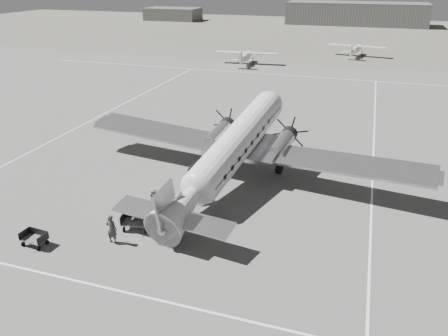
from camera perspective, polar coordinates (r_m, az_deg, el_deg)
ground at (r=34.65m, az=-1.35°, el=-1.57°), size 260.00×260.00×0.00m
taxi_line_near at (r=23.94m, az=-12.91°, el=-15.51°), size 60.00×0.15×0.01m
taxi_line_right at (r=33.08m, az=18.74°, el=-4.28°), size 0.15×80.00×0.01m
taxi_line_left at (r=50.88m, az=-17.04°, el=5.91°), size 0.15×60.00×0.01m
taxi_line_horizon at (r=71.78m, az=9.49°, el=11.78°), size 90.00×0.15×0.01m
grass_infield at (r=125.75m, az=13.75°, el=16.68°), size 260.00×90.00×0.01m
hangar_main at (r=149.97m, az=16.84°, el=18.75°), size 42.00×14.00×6.60m
shed_secondary at (r=159.08m, az=-6.68°, el=19.35°), size 18.00×10.00×4.00m
dc3_airliner at (r=32.91m, az=1.08°, el=2.26°), size 31.51×23.92×5.53m
light_plane_left at (r=80.29m, az=2.88°, el=14.21°), size 11.88×9.94×2.32m
light_plane_right at (r=91.53m, az=16.82°, el=14.48°), size 12.43×10.67×2.32m
baggage_cart_near at (r=28.60m, az=-11.37°, el=-6.88°), size 2.09×1.66×1.06m
baggage_cart_far at (r=28.90m, az=-23.55°, el=-8.46°), size 1.65×1.22×0.89m
ground_crew at (r=27.36m, az=-14.46°, el=-7.72°), size 0.70×0.47×1.89m
ramp_agent at (r=29.86m, az=-9.02°, el=-4.33°), size 0.72×0.92×1.90m
passenger at (r=30.99m, az=-7.52°, el=-3.58°), size 0.63×0.81×1.45m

